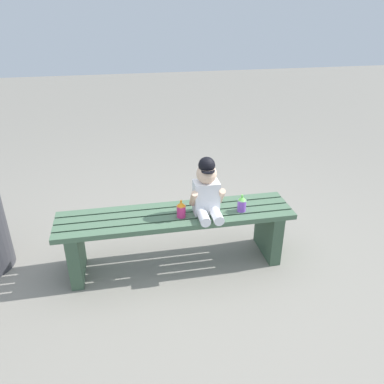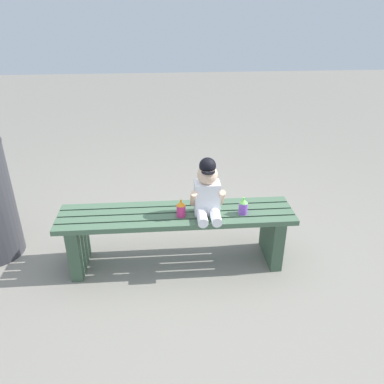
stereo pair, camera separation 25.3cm
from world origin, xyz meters
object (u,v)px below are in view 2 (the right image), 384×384
(child_figure, at_px, (207,191))
(sippy_cup_left, at_px, (181,209))
(park_bench, at_px, (177,228))
(sippy_cup_right, at_px, (243,206))

(child_figure, relative_size, sippy_cup_left, 3.26)
(child_figure, bearing_deg, park_bench, 170.52)
(park_bench, xyz_separation_m, sippy_cup_left, (0.03, -0.05, 0.19))
(park_bench, bearing_deg, sippy_cup_right, -6.31)
(park_bench, relative_size, sippy_cup_right, 13.10)
(sippy_cup_left, distance_m, sippy_cup_right, 0.42)
(park_bench, distance_m, sippy_cup_right, 0.49)
(child_figure, bearing_deg, sippy_cup_left, -175.08)
(sippy_cup_left, bearing_deg, sippy_cup_right, 0.00)
(park_bench, bearing_deg, sippy_cup_left, -59.11)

